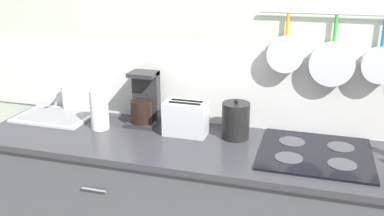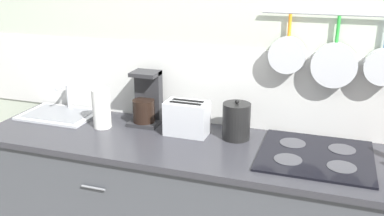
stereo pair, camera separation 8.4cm
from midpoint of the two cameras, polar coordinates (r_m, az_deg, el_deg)
name	(u,v)px [view 2 (the right image)]	position (r m, az deg, el deg)	size (l,w,h in m)	color
wall_back	(266,66)	(2.52, 10.73, 5.46)	(7.20, 0.14, 2.60)	#B2BCA8
countertop	(249,154)	(2.31, 8.69, -6.09)	(3.12, 0.65, 0.03)	#2D2D33
sink_basin	(60,113)	(2.90, -16.44, -0.65)	(0.47, 0.33, 0.19)	#B7BABF
paper_towel_roll	(101,108)	(2.60, -11.08, -0.05)	(0.11, 0.11, 0.24)	white
coffee_maker	(146,102)	(2.63, -5.19, 0.75)	(0.18, 0.18, 0.33)	#262628
toaster	(187,118)	(2.46, 0.28, -1.37)	(0.26, 0.14, 0.20)	#B7BABF
kettle	(236,121)	(2.41, 6.93, -1.75)	(0.16, 0.16, 0.23)	black
cooktop	(316,155)	(2.31, 17.16, -6.06)	(0.57, 0.54, 0.01)	black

